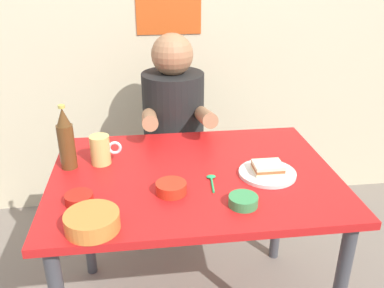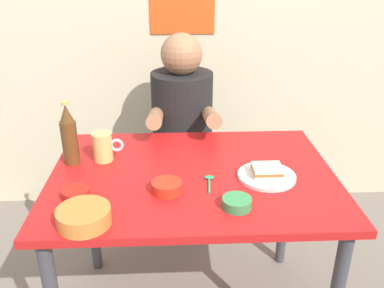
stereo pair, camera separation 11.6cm
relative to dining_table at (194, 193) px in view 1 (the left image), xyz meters
The scene contains 12 objects.
dining_table is the anchor object (origin of this frame).
stool 0.70m from the dining_table, 92.32° to the left, with size 0.34×0.34×0.45m.
person_seated 0.63m from the dining_table, 92.36° to the left, with size 0.33×0.56×0.72m.
plate_orange 0.30m from the dining_table, 10.77° to the right, with size 0.22×0.22×0.01m, color silver.
sandwich 0.31m from the dining_table, 10.77° to the right, with size 0.11×0.09×0.04m.
beer_mug 0.41m from the dining_table, 160.59° to the left, with size 0.13×0.08×0.12m.
beer_bottle 0.54m from the dining_table, 167.48° to the left, with size 0.06×0.06×0.26m.
sauce_bowl_chili 0.21m from the dining_table, 125.41° to the right, with size 0.11×0.11×0.04m.
soup_bowl_orange 0.49m from the dining_table, 138.05° to the right, with size 0.17×0.17×0.05m.
dip_bowl_green 0.31m from the dining_table, 61.30° to the right, with size 0.10×0.10×0.03m.
sambal_bowl_red 0.46m from the dining_table, 158.35° to the right, with size 0.10×0.10×0.03m.
spoon 0.14m from the dining_table, 51.12° to the right, with size 0.04×0.12×0.01m.
Camera 1 is at (-0.18, -1.39, 1.51)m, focal length 38.33 mm.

